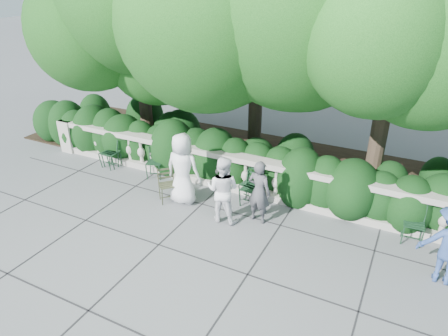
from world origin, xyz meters
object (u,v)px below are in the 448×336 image
at_px(chair_e, 246,203).
at_px(chair_d, 247,208).
at_px(chair_weathered, 170,204).
at_px(chair_c, 154,180).
at_px(person_woman_grey, 259,192).
at_px(person_casual_man, 223,190).
at_px(chair_f, 410,246).
at_px(chair_b, 106,169).
at_px(person_businessman, 183,169).
at_px(chair_a, 110,168).

bearing_deg(chair_e, chair_d, -49.23).
height_order(chair_e, chair_weathered, same).
relative_size(chair_c, chair_weathered, 1.00).
distance_m(chair_e, person_woman_grey, 1.09).
bearing_deg(person_casual_man, chair_f, -172.32).
bearing_deg(chair_weathered, chair_b, 117.51).
xyz_separation_m(chair_d, chair_weathered, (-1.74, -0.67, 0.00)).
xyz_separation_m(chair_c, person_woman_grey, (3.26, -0.55, 0.74)).
xyz_separation_m(chair_e, chair_weathered, (-1.62, -0.88, 0.00)).
height_order(chair_b, person_businessman, person_businessman).
height_order(chair_weathered, person_casual_man, person_casual_man).
relative_size(chair_c, person_casual_man, 0.54).
distance_m(chair_a, chair_b, 0.09).
bearing_deg(chair_d, chair_weathered, -154.68).
relative_size(chair_f, person_businessman, 0.48).
height_order(chair_c, chair_e, same).
bearing_deg(person_businessman, chair_e, -158.45).
relative_size(chair_a, person_woman_grey, 0.57).
bearing_deg(chair_d, chair_c, -179.59).
bearing_deg(chair_e, chair_a, -167.23).
distance_m(chair_c, person_businessman, 1.71).
xyz_separation_m(chair_weathered, person_casual_man, (1.45, -0.03, 0.78)).
height_order(chair_c, chair_weathered, same).
bearing_deg(person_businessman, chair_d, -167.42).
xyz_separation_m(chair_b, chair_c, (1.60, 0.09, 0.00)).
bearing_deg(chair_a, chair_d, -2.05).
distance_m(chair_c, chair_weathered, 1.39).
bearing_deg(person_woman_grey, chair_b, 1.84).
xyz_separation_m(chair_a, chair_c, (1.55, 0.01, 0.00)).
xyz_separation_m(chair_f, person_woman_grey, (-3.15, -0.52, 0.74)).
xyz_separation_m(person_woman_grey, person_casual_man, (-0.72, -0.33, 0.04)).
bearing_deg(chair_c, person_casual_man, -38.47).
bearing_deg(person_casual_man, chair_a, -16.93).
bearing_deg(chair_a, person_casual_man, -11.81).
height_order(person_businessman, person_casual_man, person_businessman).
relative_size(chair_e, person_woman_grey, 0.57).
relative_size(chair_a, chair_b, 1.00).
xyz_separation_m(chair_b, person_casual_man, (4.14, -0.80, 0.78)).
bearing_deg(chair_b, chair_e, 9.07).
relative_size(chair_b, chair_d, 1.00).
bearing_deg(person_casual_man, chair_d, -116.93).
relative_size(chair_b, person_casual_man, 0.54).
height_order(chair_b, person_woman_grey, person_woman_grey).
height_order(chair_c, chair_f, same).
bearing_deg(chair_c, chair_a, 161.04).
height_order(chair_f, chair_weathered, same).
xyz_separation_m(chair_a, person_casual_man, (4.09, -0.88, 0.78)).
xyz_separation_m(chair_c, chair_e, (2.71, 0.02, 0.00)).
height_order(chair_c, person_businessman, person_businessman).
distance_m(chair_c, chair_d, 2.83).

